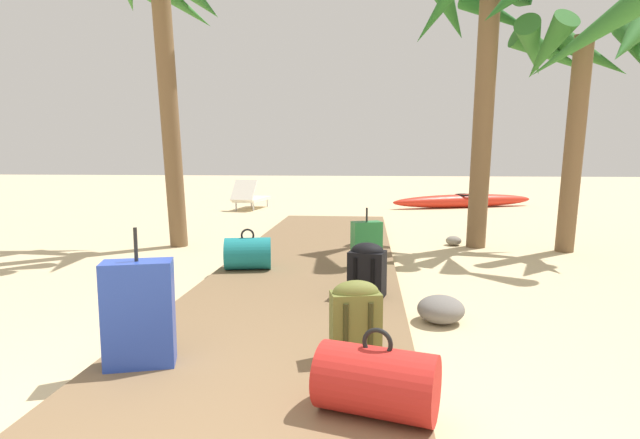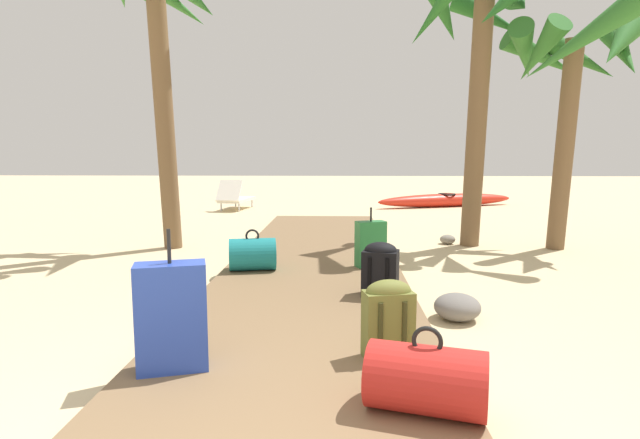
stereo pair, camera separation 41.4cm
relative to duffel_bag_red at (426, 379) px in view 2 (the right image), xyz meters
The scene contains 15 objects.
ground_plane 3.08m from the duffel_bag_red, 104.81° to the left, with size 60.00×60.00×0.00m, color #D1BA8C.
boardwalk 4.00m from the duffel_bag_red, 101.31° to the left, with size 2.13×9.55×0.08m, color brown.
duffel_bag_red is the anchor object (origin of this frame).
duffel_bag_teal 3.60m from the duffel_bag_red, 114.31° to the left, with size 0.61×0.48×0.49m.
backpack_olive 0.74m from the duffel_bag_red, 100.27° to the left, with size 0.36×0.25×0.54m.
suitcase_blue 1.60m from the duffel_bag_red, 162.26° to the left, with size 0.48×0.32×0.91m.
suitcase_green 3.53m from the duffel_bag_red, 91.13° to the left, with size 0.39×0.29×0.73m.
backpack_black 2.23m from the duffel_bag_red, 91.48° to the left, with size 0.38×0.33×0.53m.
palm_tree_near_right 6.37m from the duffel_bag_red, 60.28° to the left, with size 2.02×2.09×3.50m.
palm_tree_far_left 6.67m from the duffel_bag_red, 121.03° to the left, with size 1.91×1.85×4.44m.
palm_tree_far_right 6.23m from the duffel_bag_red, 73.19° to the left, with size 2.17×2.19×4.22m.
lounge_chair 11.12m from the duffel_bag_red, 106.73° to the left, with size 0.79×1.58×0.81m.
kayak 11.98m from the duffel_bag_red, 77.48° to the left, with size 4.17×2.01×0.37m.
rock_right_far 1.87m from the duffel_bag_red, 71.82° to the left, with size 0.43×0.40×0.23m, color slate.
rock_right_near 5.77m from the duffel_bag_red, 76.73° to the left, with size 0.24×0.25×0.15m, color gray.
Camera 2 is at (0.31, -1.68, 1.44)m, focal length 28.18 mm.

